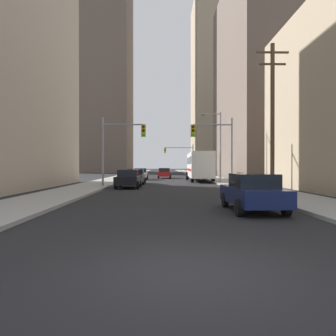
# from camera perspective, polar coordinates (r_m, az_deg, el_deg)

# --- Properties ---
(ground_plane) EXTENTS (400.00, 400.00, 0.00)m
(ground_plane) POSITION_cam_1_polar(r_m,az_deg,el_deg) (5.91, 3.68, -17.76)
(ground_plane) COLOR black
(sidewalk_left) EXTENTS (3.52, 160.00, 0.15)m
(sidewalk_left) POSITION_cam_1_polar(r_m,az_deg,el_deg) (55.98, -7.45, -1.43)
(sidewalk_left) COLOR #9E9E99
(sidewalk_left) RESTS_ON ground
(sidewalk_right) EXTENTS (3.52, 160.00, 0.15)m
(sidewalk_right) POSITION_cam_1_polar(r_m,az_deg,el_deg) (56.09, 6.33, -1.43)
(sidewalk_right) COLOR #9E9E99
(sidewalk_right) RESTS_ON ground
(city_bus) EXTENTS (2.91, 11.58, 3.40)m
(city_bus) POSITION_cam_1_polar(r_m,az_deg,el_deg) (39.86, 5.48, 0.50)
(city_bus) COLOR silver
(city_bus) RESTS_ON ground
(sedan_navy) EXTENTS (1.95, 4.25, 1.52)m
(sedan_navy) POSITION_cam_1_polar(r_m,az_deg,el_deg) (13.66, 14.59, -4.12)
(sedan_navy) COLOR #141E4C
(sedan_navy) RESTS_ON ground
(sedan_black) EXTENTS (1.95, 4.25, 1.52)m
(sedan_black) POSITION_cam_1_polar(r_m,az_deg,el_deg) (27.27, -6.90, -1.87)
(sedan_black) COLOR black
(sedan_black) RESTS_ON ground
(sedan_grey) EXTENTS (1.95, 4.21, 1.52)m
(sedan_grey) POSITION_cam_1_polar(r_m,az_deg,el_deg) (33.29, -5.69, -1.46)
(sedan_grey) COLOR slate
(sedan_grey) RESTS_ON ground
(sedan_white) EXTENTS (1.95, 4.24, 1.52)m
(sedan_white) POSITION_cam_1_polar(r_m,az_deg,el_deg) (43.82, -4.83, -1.02)
(sedan_white) COLOR white
(sedan_white) RESTS_ON ground
(sedan_red) EXTENTS (1.95, 4.26, 1.52)m
(sedan_red) POSITION_cam_1_polar(r_m,az_deg,el_deg) (48.26, -0.65, -0.89)
(sedan_red) COLOR maroon
(sedan_red) RESTS_ON ground
(traffic_signal_near_left) EXTENTS (3.77, 0.44, 6.00)m
(traffic_signal_near_left) POSITION_cam_1_polar(r_m,az_deg,el_deg) (28.40, -8.13, 4.82)
(traffic_signal_near_left) COLOR gray
(traffic_signal_near_left) RESTS_ON ground
(traffic_signal_near_right) EXTENTS (3.64, 0.44, 6.00)m
(traffic_signal_near_right) POSITION_cam_1_polar(r_m,az_deg,el_deg) (28.54, 8.04, 4.79)
(traffic_signal_near_right) COLOR gray
(traffic_signal_near_right) RESTS_ON ground
(traffic_signal_far_right) EXTENTS (5.74, 0.44, 6.00)m
(traffic_signal_far_right) POSITION_cam_1_polar(r_m,az_deg,el_deg) (63.74, 2.13, 2.44)
(traffic_signal_far_right) COLOR gray
(traffic_signal_far_right) RESTS_ON ground
(utility_pole_right) EXTENTS (2.20, 0.28, 10.19)m
(utility_pole_right) POSITION_cam_1_polar(r_m,az_deg,el_deg) (23.68, 17.77, 8.94)
(utility_pole_right) COLOR brown
(utility_pole_right) RESTS_ON ground
(street_lamp_right) EXTENTS (2.20, 0.32, 7.50)m
(street_lamp_right) POSITION_cam_1_polar(r_m,az_deg,el_deg) (34.78, 8.58, 4.79)
(street_lamp_right) COLOR gray
(street_lamp_right) RESTS_ON ground
(building_left_far_tower) EXTENTS (21.29, 21.29, 67.54)m
(building_left_far_tower) POSITION_cam_1_polar(r_m,az_deg,el_deg) (104.24, -12.78, 18.21)
(building_left_far_tower) COLOR #66564C
(building_left_far_tower) RESTS_ON ground
(building_right_mid_block) EXTENTS (21.13, 24.91, 30.40)m
(building_right_mid_block) POSITION_cam_1_polar(r_m,az_deg,el_deg) (55.83, 21.13, 14.20)
(building_right_mid_block) COLOR #66564C
(building_right_mid_block) RESTS_ON ground
(building_right_far_highrise) EXTENTS (23.65, 19.99, 52.19)m
(building_right_far_highrise) POSITION_cam_1_polar(r_m,az_deg,el_deg) (104.40, 11.16, 13.80)
(building_right_far_highrise) COLOR tan
(building_right_far_highrise) RESTS_ON ground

